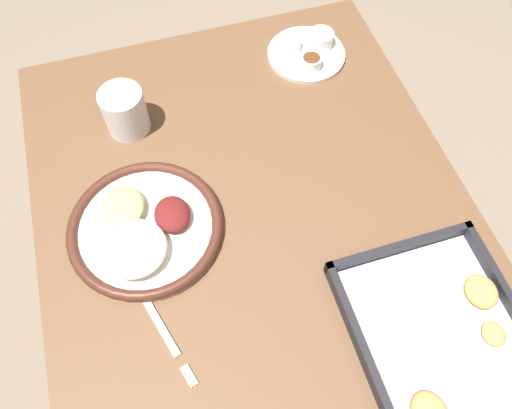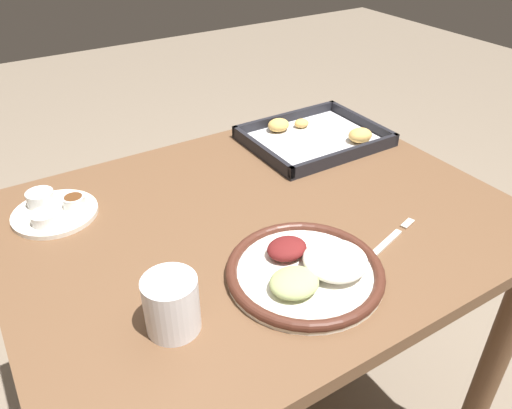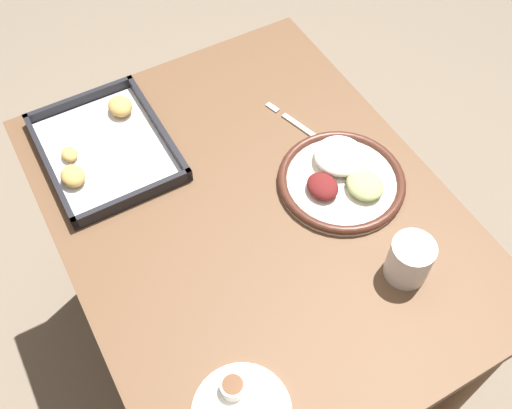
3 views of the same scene
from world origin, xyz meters
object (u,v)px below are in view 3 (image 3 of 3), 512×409
(drinking_cup, at_px, (409,260))
(baking_tray, at_px, (104,147))
(dinner_plate, at_px, (342,177))
(fork, at_px, (304,129))

(drinking_cup, bearing_deg, baking_tray, 34.52)
(dinner_plate, height_order, drinking_cup, drinking_cup)
(fork, xyz_separation_m, baking_tray, (0.16, 0.42, 0.01))
(fork, relative_size, drinking_cup, 2.18)
(fork, xyz_separation_m, drinking_cup, (-0.41, 0.03, 0.04))
(dinner_plate, distance_m, baking_tray, 0.53)
(dinner_plate, distance_m, fork, 0.17)
(drinking_cup, bearing_deg, dinner_plate, -3.64)
(fork, height_order, drinking_cup, drinking_cup)
(fork, distance_m, drinking_cup, 0.41)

